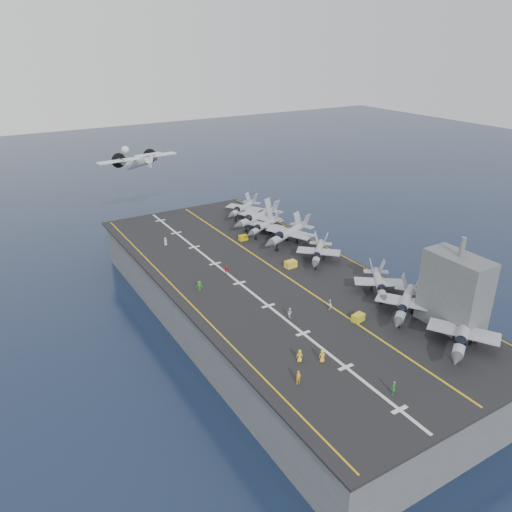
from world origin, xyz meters
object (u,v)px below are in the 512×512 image
island_superstructure (456,283)px  transport_plane (138,163)px  fighter_jet_0 (463,333)px  tow_cart_a (358,318)px

island_superstructure → transport_plane: bearing=103.9°
island_superstructure → transport_plane: (-20.74, 83.93, 4.15)m
fighter_jet_0 → transport_plane: bearing=100.9°
tow_cart_a → transport_plane: 76.87m
tow_cart_a → transport_plane: (-9.45, 75.48, 11.04)m
transport_plane → island_superstructure: bearing=-76.1°
island_superstructure → tow_cart_a: 15.69m
fighter_jet_0 → island_superstructure: bearing=55.2°
fighter_jet_0 → tow_cart_a: size_ratio=7.96×
tow_cart_a → transport_plane: bearing=97.1°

